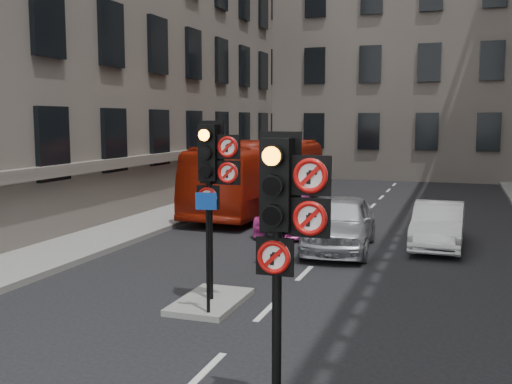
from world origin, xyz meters
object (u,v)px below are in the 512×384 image
Objects in this scene: motorcyclist at (273,229)px; bus_red at (261,176)px; car_silver at (340,223)px; info_sign at (207,236)px; car_white at (438,225)px; signal_far at (213,171)px; car_pink at (288,213)px; signal_near at (284,215)px; motorcycle at (273,236)px.

bus_red is at bearing -47.75° from motorcyclist.
car_silver is 6.94m from info_sign.
bus_red reaches higher than car_white.
signal_far is 0.79× the size of car_silver.
car_pink is at bearing 84.22° from info_sign.
car_pink is 9.15m from info_sign.
info_sign is (0.21, -0.81, -1.12)m from signal_far.
signal_near is at bearing -87.01° from car_silver.
car_silver is at bearing 68.04° from info_sign.
car_silver is 2.00× the size of info_sign.
info_sign is at bearing -89.11° from car_pink.
info_sign is (0.45, -5.59, 1.07)m from motorcycle.
car_white reaches higher than car_pink.
car_pink is 2.40× the size of motorcycle.
bus_red is (-5.66, 16.27, -1.15)m from signal_near.
signal_far is at bearing 92.77° from info_sign.
info_sign reaches higher than car_white.
motorcyclist is at bearing -67.30° from motorcycle.
motorcycle is (2.82, -7.49, -0.92)m from bus_red.
car_silver is (1.41, 5.97, -1.93)m from signal_far.
car_white is (4.06, 7.22, -2.05)m from signal_far.
signal_far is at bearing -89.97° from car_pink.
signal_near is at bearing -79.91° from car_pink.
info_sign is (-1.19, -6.79, 0.81)m from car_silver.
bus_red reaches higher than car_pink.
car_pink is (-3.37, 12.23, -1.98)m from signal_near.
signal_near is at bearing 130.21° from motorcyclist.
car_silver is (-1.19, 9.97, -1.81)m from signal_near.
car_silver reaches higher than motorcycle.
car_white is 2.30× the size of motorcycle.
car_silver reaches higher than car_pink.
car_white is 1.74× the size of info_sign.
car_pink is 4.72m from bus_red.
bus_red is at bearing 121.50° from car_silver.
bus_red is 4.54× the size of info_sign.
signal_near is 0.35× the size of bus_red.
motorcyclist is at bearing -119.32° from car_silver.
signal_far is at bearing 109.06° from motorcyclist.
motorcycle is at bearing 107.91° from signal_near.
car_white is 4.94m from car_pink.
signal_near reaches higher than car_pink.
signal_near is 4.10m from info_sign.
bus_red is at bearing 145.72° from car_white.
signal_near reaches higher than motorcycle.
motorcycle is (-0.24, 4.77, -2.19)m from signal_far.
signal_far is 8.53m from car_white.
bus_red is at bearing 103.99° from signal_far.
car_silver is at bearing -153.83° from car_white.
motorcyclist is (3.24, -8.86, -0.48)m from bus_red.
info_sign is at bearing -75.24° from signal_far.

